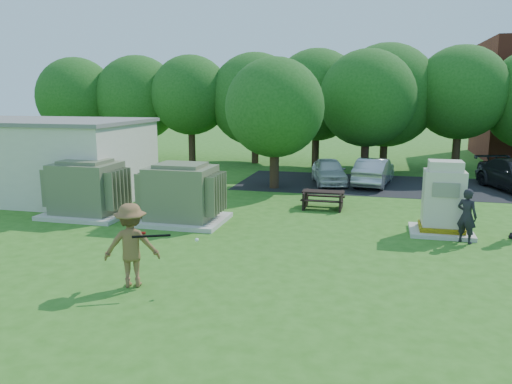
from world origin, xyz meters
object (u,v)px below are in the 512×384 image
(batter, at_px, (132,245))
(person_by_generator, at_px, (467,216))
(car_silver_a, at_px, (374,172))
(picnic_table, at_px, (323,198))
(transformer_right, at_px, (182,195))
(generator_cabinet, at_px, (443,202))
(transformer_left, at_px, (87,190))
(car_white, at_px, (329,171))

(batter, relative_size, person_by_generator, 1.19)
(person_by_generator, xyz_separation_m, car_silver_a, (-2.88, 9.17, -0.16))
(picnic_table, xyz_separation_m, car_silver_a, (1.81, 5.65, 0.24))
(transformer_right, xyz_separation_m, picnic_table, (4.55, 3.28, -0.54))
(generator_cabinet, relative_size, picnic_table, 1.46)
(transformer_left, height_order, picnic_table, transformer_left)
(transformer_left, xyz_separation_m, generator_cabinet, (12.35, 0.63, 0.06))
(transformer_left, relative_size, transformer_right, 1.00)
(picnic_table, relative_size, car_silver_a, 0.40)
(transformer_left, height_order, generator_cabinet, generator_cabinet)
(transformer_right, height_order, car_silver_a, transformer_right)
(generator_cabinet, bearing_deg, car_white, 118.57)
(batter, xyz_separation_m, person_by_generator, (8.08, 5.55, -0.15))
(transformer_right, bearing_deg, car_silver_a, 54.52)
(transformer_left, bearing_deg, person_by_generator, -1.08)
(transformer_left, relative_size, car_white, 0.81)
(person_by_generator, bearing_deg, generator_cabinet, -20.51)
(picnic_table, xyz_separation_m, batter, (-3.39, -9.07, 0.56))
(batter, height_order, person_by_generator, batter)
(person_by_generator, xyz_separation_m, car_white, (-5.04, 9.04, -0.20))
(transformer_left, relative_size, generator_cabinet, 1.27)
(car_white, height_order, car_silver_a, car_silver_a)
(generator_cabinet, distance_m, person_by_generator, 1.07)
(person_by_generator, bearing_deg, transformer_left, 34.10)
(transformer_right, bearing_deg, batter, -78.67)
(picnic_table, relative_size, car_white, 0.44)
(transformer_left, height_order, transformer_right, same)
(car_white, bearing_deg, batter, -115.84)
(generator_cabinet, relative_size, car_white, 0.64)
(picnic_table, bearing_deg, car_white, 93.67)
(car_white, bearing_deg, generator_cabinet, -75.52)
(batter, bearing_deg, picnic_table, -130.73)
(picnic_table, distance_m, car_white, 5.54)
(transformer_left, relative_size, car_silver_a, 0.74)
(picnic_table, bearing_deg, transformer_left, -158.34)
(transformer_right, bearing_deg, picnic_table, 35.75)
(transformer_right, xyz_separation_m, car_white, (4.20, 8.80, -0.34))
(generator_cabinet, bearing_deg, batter, -139.38)
(batter, bearing_deg, transformer_left, -70.25)
(car_white, bearing_deg, picnic_table, -100.42)
(transformer_left, xyz_separation_m, person_by_generator, (12.94, -0.24, -0.14))
(batter, distance_m, person_by_generator, 9.81)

